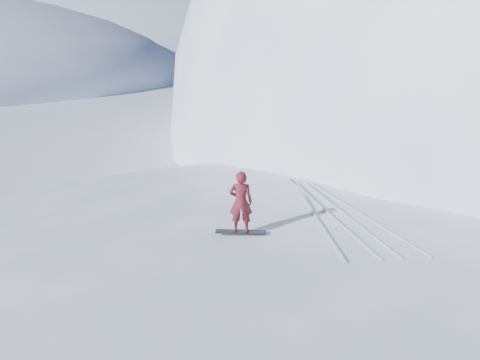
{
  "coord_description": "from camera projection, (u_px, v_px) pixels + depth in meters",
  "views": [
    {
      "loc": [
        -3.62,
        -7.38,
        7.61
      ],
      "look_at": [
        -3.39,
        4.75,
        3.5
      ],
      "focal_mm": 35.0,
      "sensor_mm": 36.0,
      "label": 1
    }
  ],
  "objects": [
    {
      "name": "board_tracks",
      "position": [
        335.0,
        211.0,
        13.5
      ],
      "size": [
        2.66,
        5.98,
        0.04
      ],
      "color": "silver",
      "rests_on": "ground"
    },
    {
      "name": "peak_shoulder",
      "position": [
        453.0,
        153.0,
        28.62
      ],
      "size": [
        28.0,
        24.0,
        18.0
      ],
      "primitive_type": "ellipsoid",
      "color": "white",
      "rests_on": "ground"
    },
    {
      "name": "near_ridge",
      "position": [
        407.0,
        325.0,
        12.35
      ],
      "size": [
        36.0,
        28.0,
        4.8
      ],
      "primitive_type": "ellipsoid",
      "color": "white",
      "rests_on": "ground"
    },
    {
      "name": "snowboard",
      "position": [
        241.0,
        232.0,
        12.22
      ],
      "size": [
        1.34,
        0.33,
        0.02
      ],
      "primitive_type": "cube",
      "rotation": [
        0.0,
        0.0,
        -0.06
      ],
      "color": "black",
      "rests_on": "near_ridge"
    },
    {
      "name": "snowboarder",
      "position": [
        241.0,
        202.0,
        11.95
      ],
      "size": [
        0.62,
        0.43,
        1.65
      ],
      "primitive_type": "imported",
      "rotation": [
        0.0,
        0.0,
        3.08
      ],
      "color": "maroon",
      "rests_on": "snowboard"
    },
    {
      "name": "far_ridge_c",
      "position": [
        80.0,
        55.0,
        112.93
      ],
      "size": [
        140.0,
        90.0,
        36.0
      ],
      "primitive_type": "ellipsoid",
      "color": "white",
      "rests_on": "ground"
    },
    {
      "name": "wind_bumps",
      "position": [
        357.0,
        348.0,
        11.49
      ],
      "size": [
        16.0,
        14.4,
        1.0
      ],
      "color": "white",
      "rests_on": "ground"
    }
  ]
}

